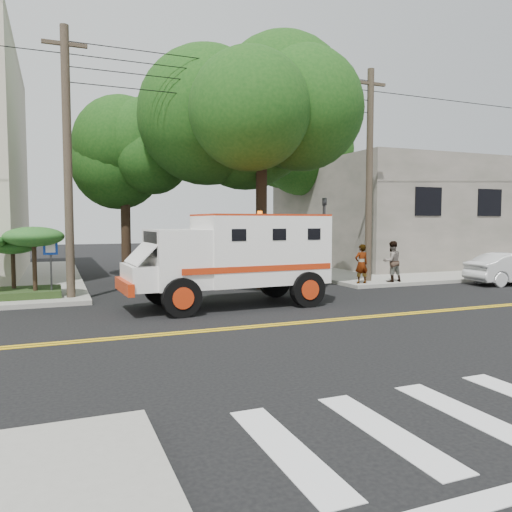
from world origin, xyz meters
name	(u,v)px	position (x,y,z in m)	size (l,w,h in m)	color
ground	(303,323)	(0.00, 0.00, 0.00)	(100.00, 100.00, 0.00)	black
sidewalk_ne	(397,264)	(13.50, 13.50, 0.07)	(17.00, 17.00, 0.15)	gray
building_right	(413,214)	(15.00, 14.00, 3.15)	(14.00, 12.00, 6.00)	#5E5C51
utility_pole_left	(68,166)	(-5.60, 6.00, 4.50)	(0.28, 0.28, 9.00)	#382D23
utility_pole_right	(369,178)	(6.30, 6.20, 4.50)	(0.28, 0.28, 9.00)	#382D23
tree_main	(275,104)	(1.94, 6.21, 7.20)	(6.08, 5.70, 9.85)	black
tree_left	(132,154)	(-2.68, 11.79, 5.73)	(4.48, 4.20, 7.70)	black
tree_right	(314,166)	(8.84, 15.77, 6.09)	(4.80, 4.50, 8.20)	black
traffic_signal	(324,233)	(3.80, 5.60, 2.23)	(0.15, 0.18, 3.60)	#3F3F42
accessibility_sign	(51,261)	(-6.20, 6.17, 1.37)	(0.45, 0.10, 2.02)	#3F3F42
palm_planter	(10,253)	(-7.44, 6.62, 1.65)	(3.52, 2.63, 2.36)	#1E3314
armored_truck	(236,254)	(-0.76, 3.16, 1.65)	(6.48, 2.83, 2.90)	white
pedestrian_a	(361,264)	(5.50, 5.50, 0.95)	(0.58, 0.38, 1.60)	gray
pedestrian_b	(392,261)	(7.00, 5.50, 1.00)	(0.83, 0.65, 1.70)	gray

